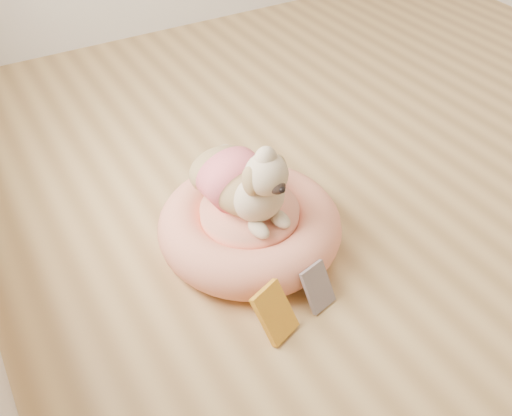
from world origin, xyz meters
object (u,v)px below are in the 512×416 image
pet_bed (250,226)px  book_yellow (275,313)px  dog (244,170)px  book_white (318,287)px

pet_bed → book_yellow: bearing=-108.7°
dog → book_yellow: (-0.13, -0.44, -0.28)m
dog → book_white: (0.07, -0.41, -0.29)m
dog → book_yellow: 0.54m
pet_bed → dog: 0.28m
dog → book_white: bearing=-85.6°
dog → book_white: dog is taller
dog → book_white: 0.51m
book_yellow → book_white: book_yellow is taller
pet_bed → dog: size_ratio=1.51×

